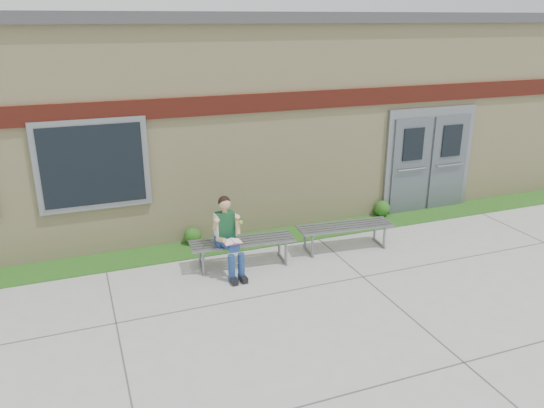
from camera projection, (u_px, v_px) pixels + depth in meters
name	position (u px, v px, depth m)	size (l,w,h in m)	color
ground	(322.00, 302.00, 8.08)	(80.00, 80.00, 0.00)	#9E9E99
grass_strip	(264.00, 239.00, 10.37)	(16.00, 0.80, 0.02)	#214F15
school_building	(215.00, 106.00, 12.66)	(16.20, 6.22, 4.20)	beige
bench_left	(243.00, 246.00, 9.17)	(1.84, 0.65, 0.47)	slate
bench_right	(345.00, 231.00, 9.85)	(1.82, 0.65, 0.46)	slate
girl	(228.00, 234.00, 8.78)	(0.48, 0.78, 1.33)	navy
shrub_mid	(193.00, 236.00, 10.08)	(0.32, 0.32, 0.32)	#214F15
shrub_east	(382.00, 208.00, 11.48)	(0.34, 0.34, 0.34)	#214F15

